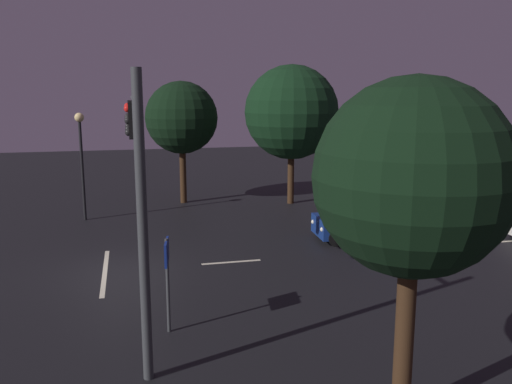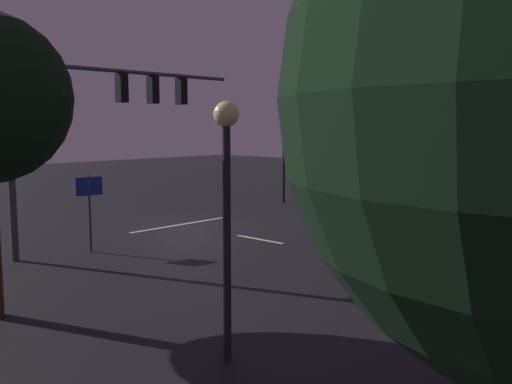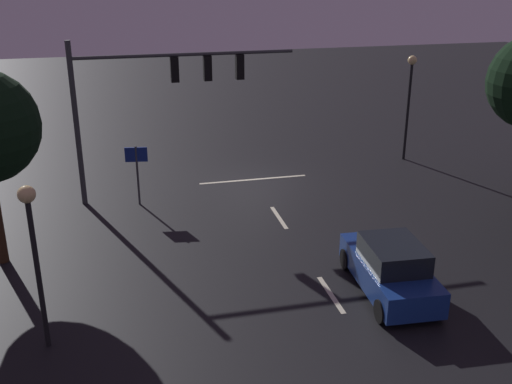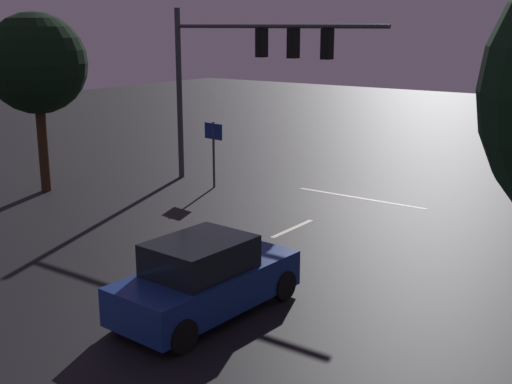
# 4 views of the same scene
# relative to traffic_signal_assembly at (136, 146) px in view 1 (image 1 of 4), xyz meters

# --- Properties ---
(ground_plane) EXTENTS (80.00, 80.00, 0.00)m
(ground_plane) POSITION_rel_traffic_signal_assembly_xyz_m (-4.21, -0.70, -4.78)
(ground_plane) COLOR black
(traffic_signal_assembly) EXTENTS (8.97, 0.47, 6.66)m
(traffic_signal_assembly) POSITION_rel_traffic_signal_assembly_xyz_m (0.00, 0.00, 0.00)
(traffic_signal_assembly) COLOR #383A3D
(traffic_signal_assembly) RESTS_ON ground_plane
(lane_dash_far) EXTENTS (0.16, 2.20, 0.01)m
(lane_dash_far) POSITION_rel_traffic_signal_assembly_xyz_m (-4.21, 3.30, -4.78)
(lane_dash_far) COLOR beige
(lane_dash_far) RESTS_ON ground_plane
(lane_dash_mid) EXTENTS (0.16, 2.20, 0.01)m
(lane_dash_mid) POSITION_rel_traffic_signal_assembly_xyz_m (-4.21, 9.30, -4.78)
(lane_dash_mid) COLOR beige
(lane_dash_mid) RESTS_ON ground_plane
(lane_dash_near) EXTENTS (0.16, 2.20, 0.01)m
(lane_dash_near) POSITION_rel_traffic_signal_assembly_xyz_m (-4.21, 15.30, -4.78)
(lane_dash_near) COLOR beige
(lane_dash_near) RESTS_ON ground_plane
(stop_bar) EXTENTS (5.00, 0.16, 0.01)m
(stop_bar) POSITION_rel_traffic_signal_assembly_xyz_m (-4.21, -1.19, -4.78)
(stop_bar) COLOR beige
(stop_bar) RESTS_ON ground_plane
(car_approaching) EXTENTS (2.12, 4.45, 1.70)m
(car_approaching) POSITION_rel_traffic_signal_assembly_xyz_m (-6.00, 9.51, -3.98)
(car_approaching) COLOR navy
(car_approaching) RESTS_ON ground_plane
(street_lamp_left_kerb) EXTENTS (0.44, 0.44, 5.19)m
(street_lamp_left_kerb) POSITION_rel_traffic_signal_assembly_xyz_m (-12.32, -2.40, -1.16)
(street_lamp_left_kerb) COLOR black
(street_lamp_left_kerb) RESTS_ON ground_plane
(route_sign) EXTENTS (0.90, 0.19, 2.51)m
(route_sign) POSITION_rel_traffic_signal_assembly_xyz_m (1.06, 0.63, -2.96)
(route_sign) COLOR #383A3D
(route_sign) RESTS_ON ground_plane
(tree_left_near) EXTENTS (3.97, 3.97, 6.74)m
(tree_left_near) POSITION_rel_traffic_signal_assembly_xyz_m (-15.33, 2.71, -0.04)
(tree_left_near) COLOR #382314
(tree_left_near) RESTS_ON ground_plane
(tree_left_far) EXTENTS (5.13, 5.13, 7.62)m
(tree_left_far) POSITION_rel_traffic_signal_assembly_xyz_m (-13.75, 8.52, 0.26)
(tree_left_far) COLOR #382314
(tree_left_far) RESTS_ON ground_plane
(tree_right_far) EXTENTS (3.61, 3.61, 6.50)m
(tree_right_far) POSITION_rel_traffic_signal_assembly_xyz_m (5.82, 4.70, -0.12)
(tree_right_far) COLOR #382314
(tree_right_far) RESTS_ON ground_plane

